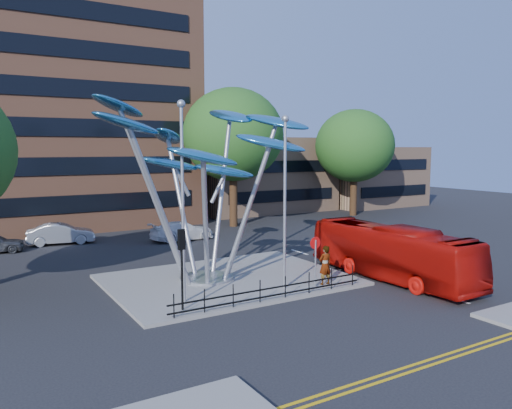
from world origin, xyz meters
TOP-DOWN VIEW (x-y plane):
  - ground at (0.00, 0.00)m, footprint 120.00×120.00m
  - traffic_island at (-1.00, 6.00)m, footprint 12.00×9.00m
  - double_yellow_near at (0.00, -6.00)m, footprint 40.00×0.12m
  - double_yellow_far at (0.00, -6.30)m, footprint 40.00×0.12m
  - brick_tower at (-6.00, 32.00)m, footprint 25.00×15.00m
  - low_building_near at (16.00, 30.00)m, footprint 15.00×8.00m
  - low_building_far at (30.00, 28.00)m, footprint 12.00×8.00m
  - tree_right at (8.00, 22.00)m, footprint 8.80×8.80m
  - tree_far at (22.00, 22.00)m, footprint 8.00×8.00m
  - leaf_sculpture at (-2.07, 6.68)m, footprint 12.72×9.54m
  - street_lamp_left at (-4.50, 3.50)m, footprint 0.36×0.36m
  - street_lamp_right at (0.50, 3.00)m, footprint 0.36×0.36m
  - traffic_light_island at (-5.00, 2.50)m, footprint 0.28×0.18m
  - no_entry_sign_island at (2.00, 2.52)m, footprint 0.60×0.10m
  - pedestrian_railing_front at (-1.00, 1.70)m, footprint 10.00×0.06m
  - red_bus at (6.60, 1.97)m, footprint 2.41×10.26m
  - pedestrian at (2.60, 2.50)m, footprint 0.73×0.49m
  - parked_car_mid at (-6.62, 21.12)m, footprint 4.81×2.35m
  - parked_car_right at (1.49, 18.09)m, footprint 4.99×2.30m

SIDE VIEW (x-z plane):
  - ground at x=0.00m, z-range 0.00..0.00m
  - double_yellow_near at x=0.00m, z-range 0.00..0.01m
  - double_yellow_far at x=0.00m, z-range 0.00..0.01m
  - traffic_island at x=-1.00m, z-range 0.00..0.15m
  - pedestrian_railing_front at x=-1.00m, z-range 0.05..1.05m
  - parked_car_right at x=1.49m, z-range 0.00..1.41m
  - parked_car_mid at x=-6.62m, z-range 0.00..1.52m
  - pedestrian at x=2.60m, z-range 0.15..2.11m
  - red_bus at x=6.60m, z-range 0.00..2.86m
  - no_entry_sign_island at x=2.00m, z-range 0.59..3.04m
  - traffic_light_island at x=-5.00m, z-range 0.90..4.33m
  - low_building_far at x=30.00m, z-range 0.00..7.00m
  - low_building_near at x=16.00m, z-range 0.00..8.00m
  - street_lamp_right at x=0.50m, z-range 0.94..9.24m
  - street_lamp_left at x=-4.50m, z-range 0.96..9.76m
  - leaf_sculpture at x=-2.07m, z-range 2.12..11.63m
  - tree_far at x=22.00m, z-range 1.70..12.51m
  - tree_right at x=8.00m, z-range 1.98..14.09m
  - brick_tower at x=-6.00m, z-range 0.00..30.00m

